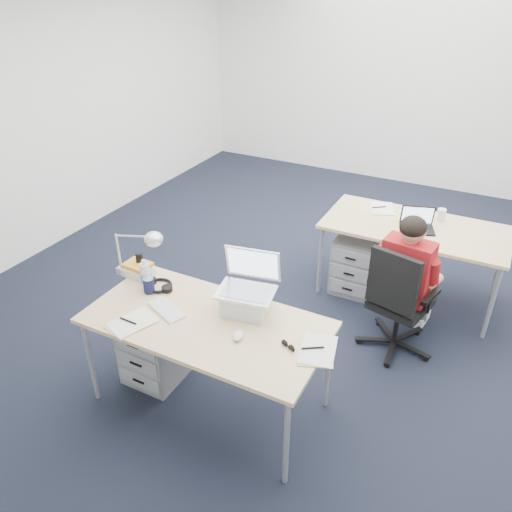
% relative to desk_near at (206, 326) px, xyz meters
% --- Properties ---
extents(floor, '(7.00, 7.00, 0.00)m').
position_rel_desk_near_xyz_m(floor, '(0.15, 1.46, -0.68)').
color(floor, black).
rests_on(floor, ground).
extents(room, '(6.02, 7.02, 2.80)m').
position_rel_desk_near_xyz_m(room, '(0.15, 1.46, 1.03)').
color(room, white).
rests_on(room, ground).
extents(desk_near, '(1.60, 0.80, 0.73)m').
position_rel_desk_near_xyz_m(desk_near, '(0.00, 0.00, 0.00)').
color(desk_near, tan).
rests_on(desk_near, ground).
extents(desk_far, '(1.60, 0.80, 0.73)m').
position_rel_desk_near_xyz_m(desk_far, '(0.93, 2.03, 0.00)').
color(desk_far, tan).
rests_on(desk_far, ground).
extents(office_chair, '(0.74, 0.74, 0.96)m').
position_rel_desk_near_xyz_m(office_chair, '(1.02, 1.20, -0.41)').
color(office_chair, black).
rests_on(office_chair, ground).
extents(seated_person, '(0.40, 0.68, 1.17)m').
position_rel_desk_near_xyz_m(seated_person, '(1.04, 1.37, -0.10)').
color(seated_person, '#A1171A').
rests_on(seated_person, ground).
extents(drawer_pedestal_near, '(0.40, 0.50, 0.55)m').
position_rel_desk_near_xyz_m(drawer_pedestal_near, '(-0.50, 0.09, -0.41)').
color(drawer_pedestal_near, gray).
rests_on(drawer_pedestal_near, ground).
extents(drawer_pedestal_far, '(0.40, 0.50, 0.55)m').
position_rel_desk_near_xyz_m(drawer_pedestal_far, '(0.47, 1.94, -0.41)').
color(drawer_pedestal_far, gray).
rests_on(drawer_pedestal_far, ground).
extents(silver_laptop, '(0.43, 0.36, 0.40)m').
position_rel_desk_near_xyz_m(silver_laptop, '(0.18, 0.22, 0.25)').
color(silver_laptop, silver).
rests_on(silver_laptop, desk_near).
extents(wireless_keyboard, '(0.33, 0.23, 0.02)m').
position_rel_desk_near_xyz_m(wireless_keyboard, '(-0.30, -0.03, 0.05)').
color(wireless_keyboard, white).
rests_on(wireless_keyboard, desk_near).
extents(computer_mouse, '(0.09, 0.12, 0.04)m').
position_rel_desk_near_xyz_m(computer_mouse, '(0.27, -0.06, 0.06)').
color(computer_mouse, white).
rests_on(computer_mouse, desk_near).
extents(headphones, '(0.28, 0.23, 0.04)m').
position_rel_desk_near_xyz_m(headphones, '(-0.51, 0.18, 0.07)').
color(headphones, black).
rests_on(headphones, desk_near).
extents(can_koozie, '(0.09, 0.09, 0.13)m').
position_rel_desk_near_xyz_m(can_koozie, '(-0.53, 0.10, 0.11)').
color(can_koozie, '#14163F').
rests_on(can_koozie, desk_near).
extents(water_bottle, '(0.08, 0.08, 0.23)m').
position_rel_desk_near_xyz_m(water_bottle, '(-0.58, 0.13, 0.16)').
color(water_bottle, silver).
rests_on(water_bottle, desk_near).
extents(bear_figurine, '(0.09, 0.07, 0.14)m').
position_rel_desk_near_xyz_m(bear_figurine, '(-0.63, 0.20, 0.12)').
color(bear_figurine, '#376D1D').
rests_on(bear_figurine, desk_near).
extents(book_stack, '(0.24, 0.20, 0.09)m').
position_rel_desk_near_xyz_m(book_stack, '(-0.75, 0.25, 0.09)').
color(book_stack, silver).
rests_on(book_stack, desk_near).
extents(cordless_phone, '(0.05, 0.04, 0.17)m').
position_rel_desk_near_xyz_m(cordless_phone, '(-0.75, 0.27, 0.13)').
color(cordless_phone, black).
rests_on(cordless_phone, desk_near).
extents(papers_left, '(0.28, 0.34, 0.01)m').
position_rel_desk_near_xyz_m(papers_left, '(-0.42, -0.25, 0.05)').
color(papers_left, '#D6C67C').
rests_on(papers_left, desk_near).
extents(papers_right, '(0.28, 0.34, 0.01)m').
position_rel_desk_near_xyz_m(papers_right, '(0.75, 0.05, 0.05)').
color(papers_right, '#D6C67C').
rests_on(papers_right, desk_near).
extents(sunglasses, '(0.12, 0.09, 0.03)m').
position_rel_desk_near_xyz_m(sunglasses, '(0.59, 0.00, 0.06)').
color(sunglasses, black).
rests_on(sunglasses, desk_near).
extents(desk_lamp, '(0.41, 0.29, 0.44)m').
position_rel_desk_near_xyz_m(desk_lamp, '(-0.75, 0.21, 0.27)').
color(desk_lamp, silver).
rests_on(desk_lamp, desk_near).
extents(dark_laptop, '(0.36, 0.35, 0.21)m').
position_rel_desk_near_xyz_m(dark_laptop, '(0.96, 1.95, 0.15)').
color(dark_laptop, black).
rests_on(dark_laptop, desk_far).
extents(far_cup, '(0.09, 0.09, 0.11)m').
position_rel_desk_near_xyz_m(far_cup, '(1.10, 2.26, 0.10)').
color(far_cup, white).
rests_on(far_cup, desk_far).
extents(far_papers, '(0.30, 0.35, 0.01)m').
position_rel_desk_near_xyz_m(far_papers, '(0.55, 2.25, 0.05)').
color(far_papers, white).
rests_on(far_papers, desk_far).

